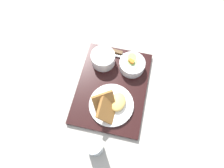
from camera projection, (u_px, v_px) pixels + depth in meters
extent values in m
plane|color=#ADA89E|center=(112.00, 88.00, 0.91)|extent=(4.00, 4.00, 0.00)
cube|color=black|center=(112.00, 87.00, 0.91)|extent=(0.44, 0.36, 0.02)
cylinder|color=white|center=(132.00, 65.00, 0.91)|extent=(0.12, 0.12, 0.05)
torus|color=white|center=(132.00, 63.00, 0.89)|extent=(0.12, 0.12, 0.01)
cylinder|color=#8EBC6B|center=(135.00, 67.00, 0.89)|extent=(0.06, 0.06, 0.01)
cylinder|color=#8EBC6B|center=(132.00, 57.00, 0.90)|extent=(0.04, 0.04, 0.01)
cylinder|color=#8EBC6B|center=(133.00, 63.00, 0.90)|extent=(0.05, 0.05, 0.01)
cylinder|color=#8EBC6B|center=(134.00, 67.00, 0.89)|extent=(0.05, 0.05, 0.01)
cylinder|color=#8EBC6B|center=(132.00, 61.00, 0.89)|extent=(0.07, 0.07, 0.00)
cube|color=orange|center=(132.00, 62.00, 0.89)|extent=(0.02, 0.02, 0.01)
cube|color=orange|center=(130.00, 61.00, 0.89)|extent=(0.02, 0.02, 0.02)
cylinder|color=white|center=(103.00, 59.00, 0.92)|extent=(0.11, 0.11, 0.06)
torus|color=white|center=(103.00, 56.00, 0.89)|extent=(0.11, 0.11, 0.01)
cylinder|color=olive|center=(103.00, 58.00, 0.91)|extent=(0.09, 0.09, 0.04)
cube|color=tan|center=(101.00, 55.00, 0.90)|extent=(0.02, 0.02, 0.01)
cylinder|color=white|center=(111.00, 105.00, 0.86)|extent=(0.19, 0.19, 0.01)
ellipsoid|color=#EFC666|center=(118.00, 102.00, 0.84)|extent=(0.10, 0.08, 0.03)
cube|color=#93602D|center=(104.00, 103.00, 0.82)|extent=(0.10, 0.11, 0.08)
cube|color=#93602D|center=(107.00, 110.00, 0.81)|extent=(0.10, 0.08, 0.08)
cube|color=silver|center=(133.00, 57.00, 0.96)|extent=(0.03, 0.11, 0.00)
cube|color=#51381E|center=(115.00, 52.00, 0.96)|extent=(0.03, 0.07, 0.02)
ellipsoid|color=silver|center=(124.00, 57.00, 0.95)|extent=(0.04, 0.05, 0.01)
cube|color=silver|center=(111.00, 55.00, 0.96)|extent=(0.02, 0.09, 0.01)
cylinder|color=silver|center=(94.00, 146.00, 0.76)|extent=(0.07, 0.07, 0.12)
cylinder|color=silver|center=(95.00, 147.00, 0.78)|extent=(0.06, 0.06, 0.07)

